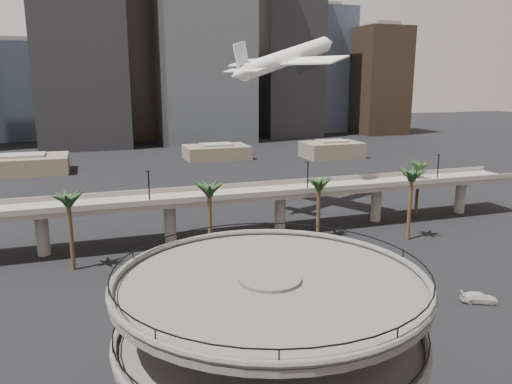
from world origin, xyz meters
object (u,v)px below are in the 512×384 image
object	(u,v)px
parking_ramp	(270,360)
airborne_jet	(286,58)
overpass	(227,199)
car_b	(387,305)
car_c	(479,298)
car_a	(362,309)

from	to	relation	value
parking_ramp	airborne_jet	distance (m)	83.37
overpass	car_b	world-z (taller)	overpass
parking_ramp	car_c	bearing A→B (deg)	27.25
airborne_jet	car_a	size ratio (longest dim) A/B	7.49
parking_ramp	overpass	xyz separation A→B (m)	(13.00, 59.00, -2.50)
overpass	car_a	xyz separation A→B (m)	(7.70, -37.49, -6.62)
overpass	car_c	xyz separation A→B (m)	(24.71, -39.57, -6.64)
car_a	airborne_jet	bearing A→B (deg)	8.48
overpass	car_c	bearing A→B (deg)	-58.01
parking_ramp	car_c	size ratio (longest dim) A/B	4.58
parking_ramp	car_c	world-z (taller)	parking_ramp
parking_ramp	car_b	world-z (taller)	parking_ramp
car_b	airborne_jet	bearing A→B (deg)	-30.68
airborne_jet	car_a	bearing A→B (deg)	-127.57
car_c	car_a	bearing A→B (deg)	108.29
car_a	car_b	bearing A→B (deg)	-69.85
car_c	airborne_jet	bearing A→B (deg)	32.56
airborne_jet	car_c	size ratio (longest dim) A/B	6.54
car_b	parking_ramp	bearing A→B (deg)	107.54
overpass	car_c	distance (m)	47.12
overpass	airborne_jet	world-z (taller)	airborne_jet
car_a	car_c	size ratio (longest dim) A/B	0.87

